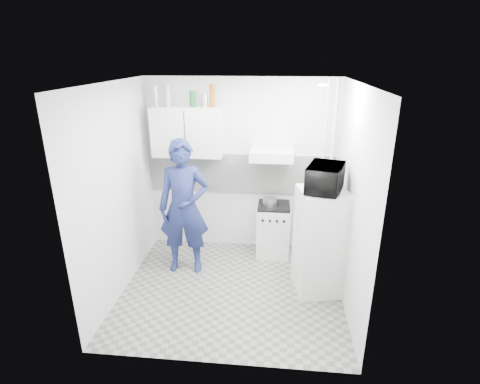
# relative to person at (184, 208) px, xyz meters

# --- Properties ---
(floor) EXTENTS (2.80, 2.80, 0.00)m
(floor) POSITION_rel_person_xyz_m (0.70, -0.46, -0.94)
(floor) COLOR gray
(floor) RESTS_ON ground
(ceiling) EXTENTS (2.80, 2.80, 0.00)m
(ceiling) POSITION_rel_person_xyz_m (0.70, -0.46, 1.66)
(ceiling) COLOR white
(ceiling) RESTS_ON wall_back
(wall_back) EXTENTS (2.80, 0.00, 2.80)m
(wall_back) POSITION_rel_person_xyz_m (0.70, 0.79, 0.36)
(wall_back) COLOR silver
(wall_back) RESTS_ON floor
(wall_left) EXTENTS (0.00, 2.60, 2.60)m
(wall_left) POSITION_rel_person_xyz_m (-0.70, -0.46, 0.36)
(wall_left) COLOR silver
(wall_left) RESTS_ON floor
(wall_right) EXTENTS (0.00, 2.60, 2.60)m
(wall_right) POSITION_rel_person_xyz_m (2.10, -0.46, 0.36)
(wall_right) COLOR silver
(wall_right) RESTS_ON floor
(person) EXTENTS (0.72, 0.51, 1.87)m
(person) POSITION_rel_person_xyz_m (0.00, 0.00, 0.00)
(person) COLOR navy
(person) RESTS_ON floor
(stove) EXTENTS (0.49, 0.49, 0.78)m
(stove) POSITION_rel_person_xyz_m (1.21, 0.54, -0.55)
(stove) COLOR silver
(stove) RESTS_ON floor
(fridge) EXTENTS (0.67, 0.67, 1.37)m
(fridge) POSITION_rel_person_xyz_m (1.80, -0.31, -0.25)
(fridge) COLOR white
(fridge) RESTS_ON floor
(stove_top) EXTENTS (0.47, 0.47, 0.03)m
(stove_top) POSITION_rel_person_xyz_m (1.21, 0.54, -0.15)
(stove_top) COLOR black
(stove_top) RESTS_ON stove
(saucepan) EXTENTS (0.20, 0.20, 0.11)m
(saucepan) POSITION_rel_person_xyz_m (1.15, 0.53, -0.07)
(saucepan) COLOR silver
(saucepan) RESTS_ON stove_top
(microwave) EXTENTS (0.65, 0.53, 0.31)m
(microwave) POSITION_rel_person_xyz_m (1.80, -0.31, 0.59)
(microwave) COLOR black
(microwave) RESTS_ON fridge
(bottle_a) EXTENTS (0.06, 0.06, 0.27)m
(bottle_a) POSITION_rel_person_xyz_m (-0.48, 0.62, 1.40)
(bottle_a) COLOR silver
(bottle_a) RESTS_ON upper_cabinet
(bottle_b) EXTENTS (0.08, 0.08, 0.30)m
(bottle_b) POSITION_rel_person_xyz_m (-0.31, 0.62, 1.41)
(bottle_b) COLOR #B2B7BC
(bottle_b) RESTS_ON upper_cabinet
(canister_a) EXTENTS (0.09, 0.09, 0.21)m
(canister_a) POSITION_rel_person_xyz_m (0.04, 0.62, 1.37)
(canister_a) COLOR #144C1E
(canister_a) RESTS_ON upper_cabinet
(canister_b) EXTENTS (0.09, 0.09, 0.17)m
(canister_b) POSITION_rel_person_xyz_m (0.21, 0.62, 1.35)
(canister_b) COLOR silver
(canister_b) RESTS_ON upper_cabinet
(bottle_e) EXTENTS (0.08, 0.08, 0.30)m
(bottle_e) POSITION_rel_person_xyz_m (0.32, 0.62, 1.41)
(bottle_e) COLOR brown
(bottle_e) RESTS_ON upper_cabinet
(upper_cabinet) EXTENTS (1.00, 0.35, 0.70)m
(upper_cabinet) POSITION_rel_person_xyz_m (-0.05, 0.62, 0.91)
(upper_cabinet) COLOR white
(upper_cabinet) RESTS_ON wall_back
(range_hood) EXTENTS (0.60, 0.50, 0.14)m
(range_hood) POSITION_rel_person_xyz_m (1.15, 0.54, 0.63)
(range_hood) COLOR silver
(range_hood) RESTS_ON wall_back
(backsplash) EXTENTS (2.74, 0.03, 0.60)m
(backsplash) POSITION_rel_person_xyz_m (0.70, 0.78, 0.26)
(backsplash) COLOR white
(backsplash) RESTS_ON wall_back
(pipe_a) EXTENTS (0.05, 0.05, 2.60)m
(pipe_a) POSITION_rel_person_xyz_m (2.00, 0.71, 0.36)
(pipe_a) COLOR silver
(pipe_a) RESTS_ON floor
(pipe_b) EXTENTS (0.04, 0.04, 2.60)m
(pipe_b) POSITION_rel_person_xyz_m (1.88, 0.71, 0.36)
(pipe_b) COLOR silver
(pipe_b) RESTS_ON floor
(ceiling_spot_fixture) EXTENTS (0.10, 0.10, 0.02)m
(ceiling_spot_fixture) POSITION_rel_person_xyz_m (1.70, -0.26, 1.63)
(ceiling_spot_fixture) COLOR white
(ceiling_spot_fixture) RESTS_ON ceiling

